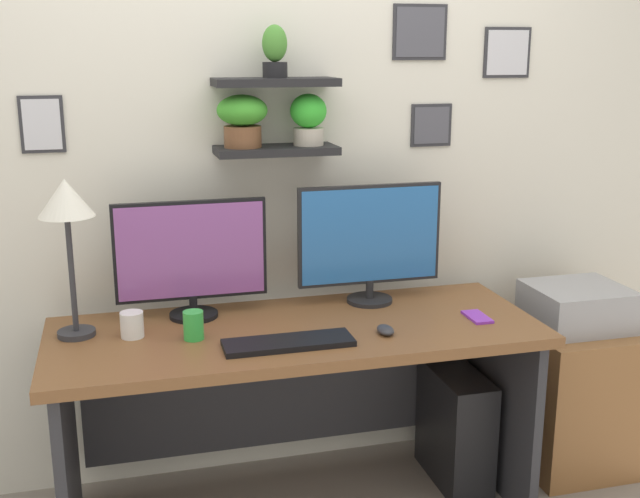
% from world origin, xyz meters
% --- Properties ---
extents(back_wall_assembly, '(4.40, 0.24, 2.70)m').
position_xyz_m(back_wall_assembly, '(0.00, 0.44, 1.36)').
color(back_wall_assembly, silver).
rests_on(back_wall_assembly, ground).
extents(desk, '(1.76, 0.68, 0.75)m').
position_xyz_m(desk, '(0.00, 0.06, 0.54)').
color(desk, brown).
rests_on(desk, ground).
extents(monitor_left, '(0.56, 0.18, 0.44)m').
position_xyz_m(monitor_left, '(-0.34, 0.22, 0.98)').
color(monitor_left, black).
rests_on(monitor_left, desk).
extents(monitor_right, '(0.57, 0.18, 0.47)m').
position_xyz_m(monitor_right, '(0.34, 0.22, 1.00)').
color(monitor_right, black).
rests_on(monitor_right, desk).
extents(keyboard, '(0.44, 0.14, 0.02)m').
position_xyz_m(keyboard, '(-0.07, -0.17, 0.76)').
color(keyboard, black).
rests_on(keyboard, desk).
extents(computer_mouse, '(0.06, 0.09, 0.03)m').
position_xyz_m(computer_mouse, '(0.28, -0.15, 0.77)').
color(computer_mouse, '#2D2D33').
rests_on(computer_mouse, desk).
extents(desk_lamp, '(0.19, 0.19, 0.55)m').
position_xyz_m(desk_lamp, '(-0.76, 0.11, 1.20)').
color(desk_lamp, '#2D2D33').
rests_on(desk_lamp, desk).
extents(cell_phone, '(0.07, 0.14, 0.01)m').
position_xyz_m(cell_phone, '(0.67, -0.08, 0.76)').
color(cell_phone, purple).
rests_on(cell_phone, desk).
extents(coffee_mug, '(0.08, 0.08, 0.09)m').
position_xyz_m(coffee_mug, '(-0.57, 0.05, 0.80)').
color(coffee_mug, white).
rests_on(coffee_mug, desk).
extents(pen_cup, '(0.07, 0.07, 0.10)m').
position_xyz_m(pen_cup, '(-0.37, -0.02, 0.80)').
color(pen_cup, green).
rests_on(pen_cup, desk).
extents(drawer_cabinet, '(0.44, 0.50, 0.61)m').
position_xyz_m(drawer_cabinet, '(1.20, 0.09, 0.30)').
color(drawer_cabinet, brown).
rests_on(drawer_cabinet, ground).
extents(printer, '(0.38, 0.34, 0.17)m').
position_xyz_m(printer, '(1.20, 0.09, 0.69)').
color(printer, '#9E9EA3').
rests_on(printer, drawer_cabinet).
extents(computer_tower_right, '(0.18, 0.40, 0.47)m').
position_xyz_m(computer_tower_right, '(0.67, 0.07, 0.23)').
color(computer_tower_right, black).
rests_on(computer_tower_right, ground).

